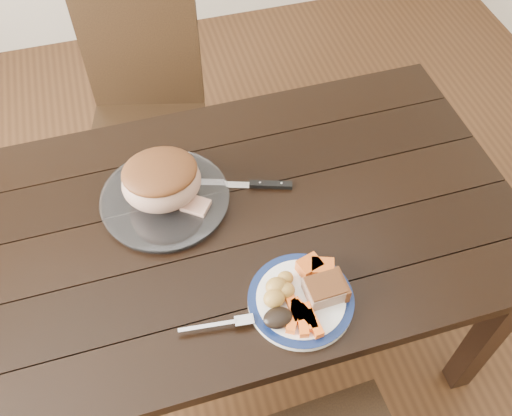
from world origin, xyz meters
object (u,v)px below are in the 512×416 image
object	(u,v)px
dinner_plate	(301,300)
roast_joint	(162,182)
fork	(222,324)
dining_table	(227,239)
chair_far	(146,110)
serving_platter	(165,200)
carving_knife	(257,185)
pork_slice	(325,290)

from	to	relation	value
dinner_plate	roast_joint	world-z (taller)	roast_joint
fork	dinner_plate	bearing A→B (deg)	9.93
dining_table	chair_far	distance (m)	0.76
chair_far	roast_joint	world-z (taller)	chair_far
chair_far	serving_platter	size ratio (longest dim) A/B	2.71
fork	serving_platter	bearing A→B (deg)	104.33
chair_far	carving_knife	bearing A→B (deg)	124.93
dining_table	serving_platter	world-z (taller)	serving_platter
dining_table	carving_knife	distance (m)	0.18
dinner_plate	pork_slice	bearing A→B (deg)	-4.76
dinner_plate	carving_knife	world-z (taller)	dinner_plate
chair_far	dining_table	bearing A→B (deg)	114.23
dinner_plate	carving_knife	xyz separation A→B (m)	(-0.00, 0.38, -0.00)
pork_slice	dining_table	bearing A→B (deg)	120.56
dining_table	pork_slice	size ratio (longest dim) A/B	17.50
fork	carving_knife	xyz separation A→B (m)	(0.20, 0.39, -0.01)
dinner_plate	serving_platter	size ratio (longest dim) A/B	0.75
dining_table	carving_knife	size ratio (longest dim) A/B	5.19
dining_table	pork_slice	bearing A→B (deg)	-59.44
dining_table	pork_slice	distance (m)	0.37
serving_platter	pork_slice	xyz separation A→B (m)	(0.32, -0.40, 0.03)
dining_table	dinner_plate	world-z (taller)	dinner_plate
dining_table	serving_platter	xyz separation A→B (m)	(-0.14, 0.11, 0.10)
chair_far	dinner_plate	xyz separation A→B (m)	(0.25, -1.02, 0.23)
dinner_plate	pork_slice	distance (m)	0.07
pork_slice	roast_joint	size ratio (longest dim) A/B	0.44
serving_platter	roast_joint	xyz separation A→B (m)	(-0.00, 0.00, 0.08)
chair_far	fork	distance (m)	1.07
carving_knife	serving_platter	bearing A→B (deg)	-164.85
dinner_plate	pork_slice	world-z (taller)	pork_slice
dining_table	roast_joint	distance (m)	0.25
serving_platter	carving_knife	size ratio (longest dim) A/B	1.10
dining_table	dinner_plate	size ratio (longest dim) A/B	6.26
fork	chair_far	bearing A→B (deg)	98.49
roast_joint	carving_knife	bearing A→B (deg)	-3.01
roast_joint	chair_far	bearing A→B (deg)	88.84
dinner_plate	carving_knife	distance (m)	0.38
pork_slice	fork	distance (m)	0.26
chair_far	roast_joint	distance (m)	0.70
dinner_plate	carving_knife	bearing A→B (deg)	90.39
serving_platter	pork_slice	bearing A→B (deg)	-51.54
carving_knife	chair_far	bearing A→B (deg)	128.94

